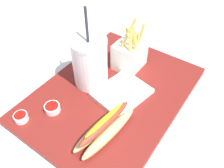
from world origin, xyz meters
The scene contains 8 objects.
ground_plane centered at (0.00, 0.00, -0.01)m, with size 2.40×2.40×0.02m, color silver.
food_tray centered at (0.00, 0.00, 0.01)m, with size 0.49×0.36×0.02m, color maroon.
soda_cup centered at (0.00, 0.07, 0.09)m, with size 0.10×0.10×0.23m.
fries_basket centered at (0.12, 0.02, 0.06)m, with size 0.09×0.08×0.15m.
hot_dog_1 centered at (-0.12, -0.06, 0.04)m, with size 0.18×0.07×0.06m.
ketchup_cup_1 centered at (-0.14, 0.09, 0.03)m, with size 0.04×0.04×0.02m.
ketchup_cup_2 centered at (-0.21, 0.13, 0.03)m, with size 0.03×0.03×0.02m.
napkin_stack centered at (0.01, -0.03, 0.03)m, with size 0.14×0.12×0.01m, color white.
Camera 1 is at (-0.36, -0.25, 0.49)m, focal length 37.42 mm.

